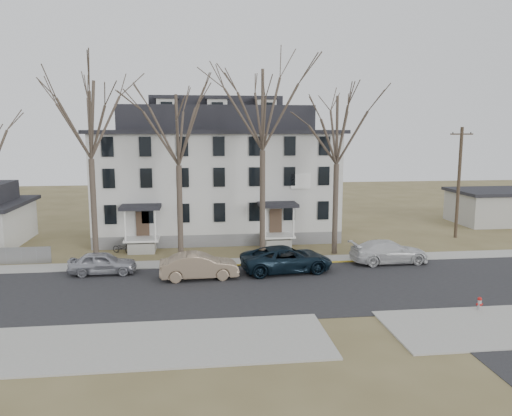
{
  "coord_description": "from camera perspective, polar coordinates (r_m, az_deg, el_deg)",
  "views": [
    {
      "loc": [
        -3.82,
        -26.0,
        9.3
      ],
      "look_at": [
        0.43,
        9.0,
        3.73
      ],
      "focal_mm": 35.0,
      "sensor_mm": 36.0,
      "label": 1
    }
  ],
  "objects": [
    {
      "name": "car_white",
      "position": [
        36.24,
        14.94,
        -4.91
      ],
      "size": [
        5.53,
        2.43,
        1.58
      ],
      "primitive_type": "imported",
      "rotation": [
        0.0,
        0.0,
        1.61
      ],
      "color": "silver",
      "rests_on": "ground"
    },
    {
      "name": "tree_center",
      "position": [
        36.17,
        0.77,
        11.81
      ],
      "size": [
        9.0,
        9.0,
        14.7
      ],
      "color": "#473B31",
      "rests_on": "ground"
    },
    {
      "name": "ground",
      "position": [
        27.88,
        1.38,
        -10.51
      ],
      "size": [
        120.0,
        120.0,
        0.0
      ],
      "primitive_type": "plane",
      "color": "brown",
      "rests_on": "ground"
    },
    {
      "name": "tree_mid_right",
      "position": [
        37.26,
        9.29,
        9.33
      ],
      "size": [
        7.8,
        7.8,
        12.74
      ],
      "color": "#473B31",
      "rests_on": "ground"
    },
    {
      "name": "near_sidewalk_left",
      "position": [
        23.34,
        -17.22,
        -14.92
      ],
      "size": [
        20.0,
        5.0,
        0.08
      ],
      "primitive_type": "cube",
      "color": "#A09F97",
      "rests_on": "ground"
    },
    {
      "name": "far_sidewalk",
      "position": [
        35.45,
        -0.49,
        -6.22
      ],
      "size": [
        120.0,
        2.0,
        0.08
      ],
      "primitive_type": "cube",
      "color": "#A09F97",
      "rests_on": "ground"
    },
    {
      "name": "car_silver",
      "position": [
        33.88,
        -17.12,
        -6.08
      ],
      "size": [
        4.27,
        1.72,
        1.45
      ],
      "primitive_type": "imported",
      "rotation": [
        0.0,
        0.0,
        1.57
      ],
      "color": "#9FA0A8",
      "rests_on": "ground"
    },
    {
      "name": "tree_far_left",
      "position": [
        36.53,
        -18.55,
        10.16
      ],
      "size": [
        8.4,
        8.4,
        13.72
      ],
      "color": "#473B31",
      "rests_on": "ground"
    },
    {
      "name": "car_navy",
      "position": [
        32.99,
        3.51,
        -5.9
      ],
      "size": [
        6.28,
        3.41,
        1.67
      ],
      "primitive_type": "imported",
      "rotation": [
        0.0,
        0.0,
        1.68
      ],
      "color": "black",
      "rests_on": "ground"
    },
    {
      "name": "yellow_curb",
      "position": [
        35.49,
        7.77,
        -6.29
      ],
      "size": [
        14.0,
        0.25,
        0.06
      ],
      "primitive_type": "cube",
      "color": "gold",
      "rests_on": "ground"
    },
    {
      "name": "main_road",
      "position": [
        29.75,
        0.82,
        -9.23
      ],
      "size": [
        120.0,
        10.0,
        0.04
      ],
      "primitive_type": "cube",
      "color": "#27272A",
      "rests_on": "ground"
    },
    {
      "name": "tree_mid_left",
      "position": [
        35.82,
        -8.93,
        9.36
      ],
      "size": [
        7.8,
        7.8,
        12.74
      ],
      "color": "#473B31",
      "rests_on": "ground"
    },
    {
      "name": "fire_hydrant",
      "position": [
        28.62,
        24.17,
        -9.98
      ],
      "size": [
        0.32,
        0.3,
        0.76
      ],
      "color": "#B7B7BA",
      "rests_on": "ground"
    },
    {
      "name": "distant_building",
      "position": [
        55.35,
        25.77,
        0.17
      ],
      "size": [
        8.5,
        6.5,
        3.35
      ],
      "color": "#A09F97",
      "rests_on": "ground"
    },
    {
      "name": "boarding_house",
      "position": [
        44.16,
        -4.54,
        3.86
      ],
      "size": [
        20.8,
        12.36,
        12.05
      ],
      "color": "slate",
      "rests_on": "ground"
    },
    {
      "name": "utility_pole_far",
      "position": [
        46.01,
        22.17,
        2.84
      ],
      "size": [
        2.0,
        0.28,
        9.5
      ],
      "color": "#3D3023",
      "rests_on": "ground"
    },
    {
      "name": "car_tan",
      "position": [
        31.61,
        -6.53,
        -6.66
      ],
      "size": [
        4.98,
        1.98,
        1.61
      ],
      "primitive_type": "imported",
      "rotation": [
        0.0,
        0.0,
        1.63
      ],
      "color": "#847058",
      "rests_on": "ground"
    },
    {
      "name": "bicycle_left",
      "position": [
        39.08,
        -15.04,
        -4.46
      ],
      "size": [
        1.69,
        1.18,
        0.84
      ],
      "primitive_type": "imported",
      "rotation": [
        0.0,
        0.0,
        1.13
      ],
      "color": "black",
      "rests_on": "ground"
    }
  ]
}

